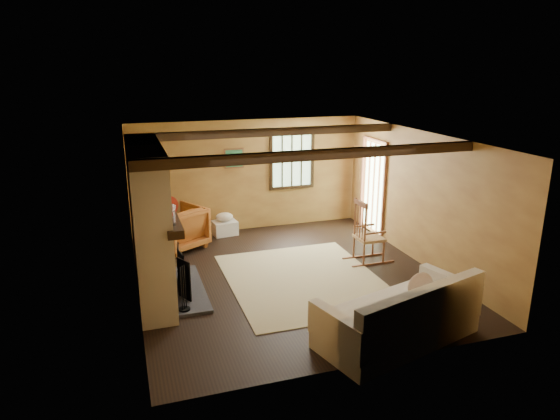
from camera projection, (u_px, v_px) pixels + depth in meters
name	position (u px, v px, depth m)	size (l,w,h in m)	color
ground	(289.00, 277.00, 8.60)	(5.50, 5.50, 0.00)	black
room_envelope	(297.00, 180.00, 8.43)	(5.02, 5.52, 2.44)	#B0883E
fireplace	(151.00, 229.00, 7.62)	(1.02, 2.30, 2.40)	#9E4A3D
rug	(304.00, 280.00, 8.47)	(2.50, 3.00, 0.01)	tan
rocking_chair	(367.00, 236.00, 9.13)	(0.86, 0.49, 1.18)	tan
sofa	(401.00, 319.00, 6.53)	(2.39, 1.54, 0.89)	white
firewood_pile	(157.00, 234.00, 10.34)	(0.71, 0.13, 0.26)	brown
laundry_basket	(225.00, 228.00, 10.66)	(0.50, 0.38, 0.30)	white
basket_pillow	(224.00, 217.00, 10.59)	(0.37, 0.30, 0.19)	white
armchair	(178.00, 228.00, 9.82)	(0.90, 0.92, 0.84)	#BF6026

